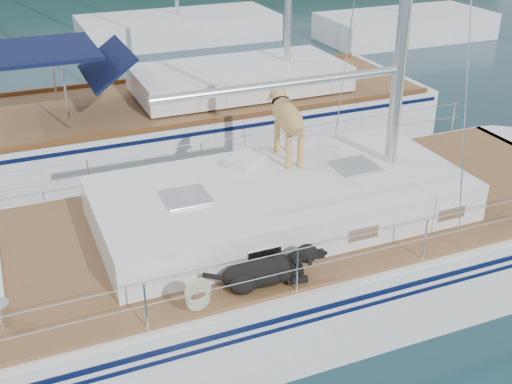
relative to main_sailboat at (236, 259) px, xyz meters
name	(u,v)px	position (x,y,z in m)	size (l,w,h in m)	color
ground	(230,299)	(-0.10, 0.00, -0.68)	(120.00, 120.00, 0.00)	black
main_sailboat	(236,259)	(0.00, 0.00, 0.00)	(12.00, 3.80, 14.01)	white
neighbor_sailboat	(196,118)	(1.37, 6.04, -0.05)	(11.00, 3.50, 13.30)	white
bg_boat_center	(178,28)	(3.90, 16.00, -0.23)	(7.20, 3.00, 11.65)	white
bg_boat_east	(405,26)	(11.90, 13.00, -0.22)	(6.40, 3.00, 11.65)	white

